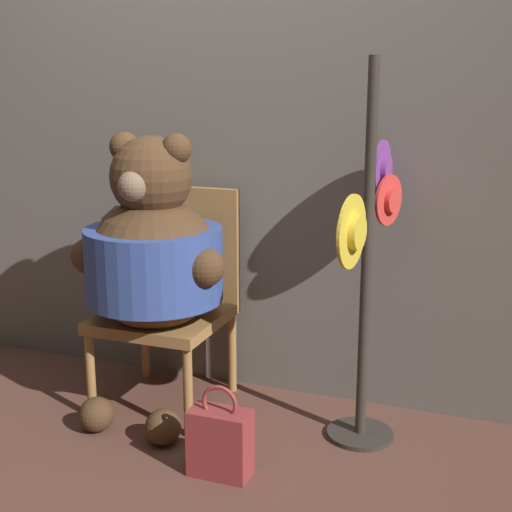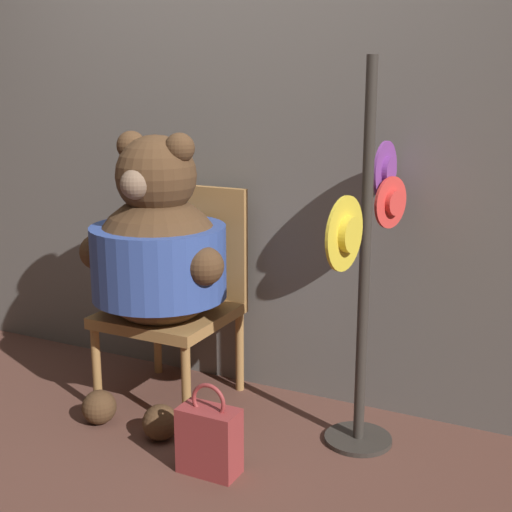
{
  "view_description": "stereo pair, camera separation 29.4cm",
  "coord_description": "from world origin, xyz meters",
  "px_view_note": "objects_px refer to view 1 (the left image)",
  "views": [
    {
      "loc": [
        1.29,
        -2.33,
        1.46
      ],
      "look_at": [
        0.29,
        0.34,
        0.75
      ],
      "focal_mm": 50.0,
      "sensor_mm": 36.0,
      "label": 1
    },
    {
      "loc": [
        1.56,
        -2.22,
        1.46
      ],
      "look_at": [
        0.29,
        0.34,
        0.75
      ],
      "focal_mm": 50.0,
      "sensor_mm": 36.0,
      "label": 2
    }
  ],
  "objects_px": {
    "chair": "(172,293)",
    "hat_display_rack": "(367,262)",
    "teddy_bear": "(153,256)",
    "handbag_on_ground": "(220,441)"
  },
  "relations": [
    {
      "from": "teddy_bear",
      "to": "hat_display_rack",
      "type": "distance_m",
      "value": 0.91
    },
    {
      "from": "hat_display_rack",
      "to": "teddy_bear",
      "type": "bearing_deg",
      "value": -173.69
    },
    {
      "from": "handbag_on_ground",
      "to": "hat_display_rack",
      "type": "bearing_deg",
      "value": 48.19
    },
    {
      "from": "handbag_on_ground",
      "to": "chair",
      "type": "bearing_deg",
      "value": 130.36
    },
    {
      "from": "chair",
      "to": "hat_display_rack",
      "type": "relative_size",
      "value": 0.63
    },
    {
      "from": "hat_display_rack",
      "to": "handbag_on_ground",
      "type": "xyz_separation_m",
      "value": [
        -0.43,
        -0.49,
        -0.62
      ]
    },
    {
      "from": "chair",
      "to": "handbag_on_ground",
      "type": "bearing_deg",
      "value": -49.64
    },
    {
      "from": "teddy_bear",
      "to": "handbag_on_ground",
      "type": "height_order",
      "value": "teddy_bear"
    },
    {
      "from": "chair",
      "to": "hat_display_rack",
      "type": "height_order",
      "value": "hat_display_rack"
    },
    {
      "from": "teddy_bear",
      "to": "hat_display_rack",
      "type": "xyz_separation_m",
      "value": [
        0.91,
        0.1,
        0.03
      ]
    }
  ]
}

